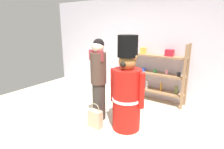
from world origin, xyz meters
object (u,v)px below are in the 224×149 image
object	(u,v)px
teddy_bear_guard	(127,91)
shopping_bag	(95,118)
merchandise_shelf	(155,72)
person_shopper	(99,78)

from	to	relation	value
teddy_bear_guard	shopping_bag	size ratio (longest dim) A/B	3.60
merchandise_shelf	person_shopper	world-z (taller)	person_shopper
teddy_bear_guard	shopping_bag	distance (m)	0.82
merchandise_shelf	person_shopper	xyz separation A→B (m)	(-0.56, -1.56, 0.13)
merchandise_shelf	shopping_bag	distance (m)	2.00
merchandise_shelf	teddy_bear_guard	bearing A→B (deg)	-86.32
shopping_bag	person_shopper	bearing A→B (deg)	116.57
merchandise_shelf	shopping_bag	bearing A→B (deg)	-101.93
teddy_bear_guard	person_shopper	distance (m)	0.67
teddy_bear_guard	person_shopper	bearing A→B (deg)	179.66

